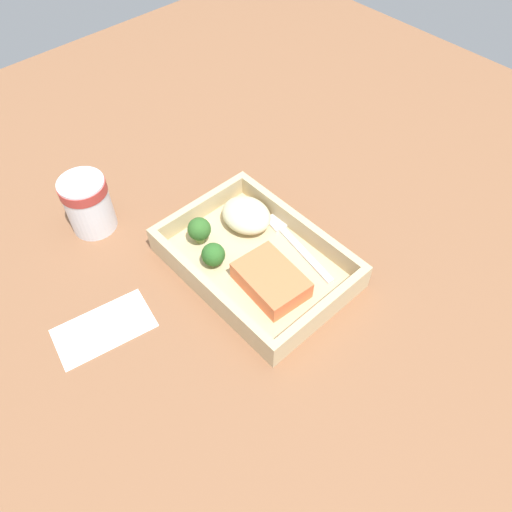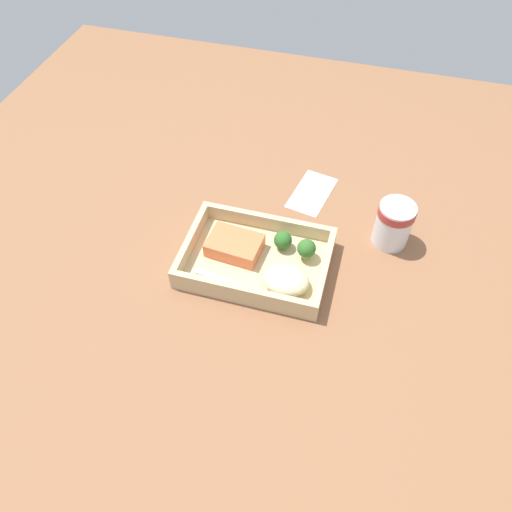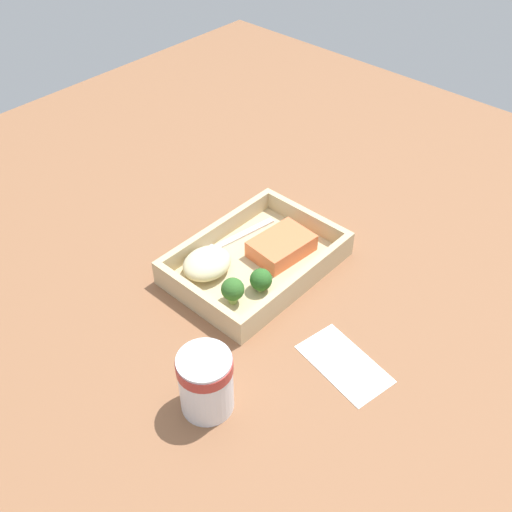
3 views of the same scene
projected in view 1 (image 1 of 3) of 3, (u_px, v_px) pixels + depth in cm
name	position (u px, v px, depth cm)	size (l,w,h in cm)	color
ground_plane	(256.00, 271.00, 76.74)	(160.00, 160.00, 2.00)	brown
takeout_tray	(256.00, 265.00, 75.50)	(27.66, 19.43, 1.20)	#C9B284
tray_rim	(256.00, 255.00, 73.74)	(27.66, 19.43, 3.33)	#C9B284
salmon_fillet	(271.00, 280.00, 71.05)	(10.16, 7.14, 3.03)	#F07142
mashed_potatoes	(246.00, 215.00, 78.68)	(8.41, 7.05, 3.70)	beige
broccoli_floret_1	(199.00, 230.00, 75.72)	(3.61, 3.61, 4.52)	#7C984F
broccoli_floret_2	(213.00, 255.00, 73.28)	(3.55, 3.55, 3.91)	#7A9F5A
fork	(295.00, 243.00, 77.19)	(15.86, 4.18, 0.44)	silver
paper_cup	(87.00, 202.00, 77.31)	(7.25, 7.25, 9.53)	white
receipt_slip	(104.00, 328.00, 69.08)	(7.35, 13.33, 0.24)	white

